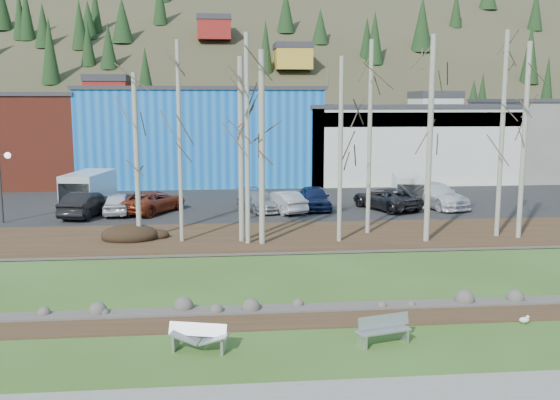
{
  "coord_description": "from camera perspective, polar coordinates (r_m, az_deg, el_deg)",
  "views": [
    {
      "loc": [
        -4.61,
        -17.42,
        7.16
      ],
      "look_at": [
        -1.75,
        11.57,
        2.5
      ],
      "focal_mm": 40.0,
      "sensor_mm": 36.0,
      "label": 1
    }
  ],
  "objects": [
    {
      "name": "car_2",
      "position": [
        40.24,
        -11.59,
        -0.13
      ],
      "size": [
        4.52,
        5.55,
        1.41
      ],
      "primitive_type": "imported",
      "rotation": [
        0.0,
        0.0,
        2.63
      ],
      "color": "maroon",
      "rests_on": "parking_lot"
    },
    {
      "name": "birch_9",
      "position": [
        33.96,
        19.63,
        5.59
      ],
      "size": [
        0.24,
        0.24,
        10.49
      ],
      "color": "#B4AFA2",
      "rests_on": "far_bank"
    },
    {
      "name": "near_bank_rocks",
      "position": [
        22.22,
        6.76,
        -9.78
      ],
      "size": [
        80.0,
        0.8,
        0.5
      ],
      "primitive_type": null,
      "color": "#47423D",
      "rests_on": "ground"
    },
    {
      "name": "ground",
      "position": [
        19.39,
        8.76,
        -12.69
      ],
      "size": [
        200.0,
        200.0,
        0.0
      ],
      "primitive_type": "plane",
      "color": "#37521C",
      "rests_on": "ground"
    },
    {
      "name": "bench_intact",
      "position": [
        19.15,
        9.43,
        -11.65
      ],
      "size": [
        1.74,
        0.91,
        0.84
      ],
      "rotation": [
        0.0,
        0.0,
        0.26
      ],
      "color": "#B9BCBE",
      "rests_on": "ground"
    },
    {
      "name": "birch_4",
      "position": [
        30.32,
        -1.68,
        4.72
      ],
      "size": [
        0.29,
        0.29,
        9.4
      ],
      "color": "#B4AFA2",
      "rests_on": "far_bank"
    },
    {
      "name": "building_blue",
      "position": [
        56.52,
        -7.07,
        5.97
      ],
      "size": [
        20.4,
        12.24,
        8.3
      ],
      "color": "blue",
      "rests_on": "ground"
    },
    {
      "name": "birch_5",
      "position": [
        33.14,
        8.19,
        5.61
      ],
      "size": [
        0.22,
        0.22,
        10.1
      ],
      "color": "#B4AFA2",
      "rests_on": "far_bank"
    },
    {
      "name": "car_5",
      "position": [
        39.48,
        0.24,
        -0.14
      ],
      "size": [
        2.94,
        4.4,
        1.37
      ],
      "primitive_type": "imported",
      "rotation": [
        0.0,
        0.0,
        3.54
      ],
      "color": "silver",
      "rests_on": "parking_lot"
    },
    {
      "name": "far_bank_rocks",
      "position": [
        29.96,
        3.4,
        -4.76
      ],
      "size": [
        80.0,
        0.8,
        0.46
      ],
      "primitive_type": null,
      "color": "#47423D",
      "rests_on": "ground"
    },
    {
      "name": "far_bank",
      "position": [
        33.02,
        2.53,
        -3.31
      ],
      "size": [
        80.0,
        7.0,
        0.15
      ],
      "primitive_type": "cube",
      "color": "#382616",
      "rests_on": "ground"
    },
    {
      "name": "building_white",
      "position": [
        58.92,
        10.8,
        5.28
      ],
      "size": [
        18.36,
        12.24,
        6.8
      ],
      "color": "silver",
      "rests_on": "ground"
    },
    {
      "name": "hillside",
      "position": [
        102.05,
        -3.12,
        14.89
      ],
      "size": [
        160.0,
        72.0,
        35.0
      ],
      "primitive_type": null,
      "color": "#363420",
      "rests_on": "ground"
    },
    {
      "name": "birch_7",
      "position": [
        31.7,
        13.54,
        5.34
      ],
      "size": [
        0.28,
        0.28,
        10.15
      ],
      "color": "#B4AFA2",
      "rests_on": "far_bank"
    },
    {
      "name": "birch_0",
      "position": [
        31.95,
        -12.98,
        3.78
      ],
      "size": [
        0.25,
        0.25,
        8.37
      ],
      "color": "#B4AFA2",
      "rests_on": "far_bank"
    },
    {
      "name": "dirt_mound",
      "position": [
        32.75,
        -13.58,
        -3.02
      ],
      "size": [
        2.91,
        2.05,
        0.57
      ],
      "primitive_type": "ellipsoid",
      "color": "black",
      "rests_on": "far_bank"
    },
    {
      "name": "parking_lot",
      "position": [
        43.26,
        0.57,
        -0.35
      ],
      "size": [
        80.0,
        14.0,
        0.14
      ],
      "primitive_type": "cube",
      "color": "black",
      "rests_on": "ground"
    },
    {
      "name": "birch_6",
      "position": [
        31.0,
        5.55,
        4.52
      ],
      "size": [
        0.22,
        0.22,
        9.13
      ],
      "color": "#B4AFA2",
      "rests_on": "far_bank"
    },
    {
      "name": "car_4",
      "position": [
        40.71,
        3.17,
        0.21
      ],
      "size": [
        1.79,
        4.41,
        1.5
      ],
      "primitive_type": "imported",
      "rotation": [
        0.0,
        0.0,
        -0.0
      ],
      "color": "#15224B",
      "rests_on": "parking_lot"
    },
    {
      "name": "dirt_strip",
      "position": [
        21.29,
        7.34,
        -10.59
      ],
      "size": [
        80.0,
        1.8,
        0.03
      ],
      "primitive_type": "cube",
      "color": "#382616",
      "rests_on": "ground"
    },
    {
      "name": "bench_damaged",
      "position": [
        18.6,
        -7.42,
        -12.35
      ],
      "size": [
        1.79,
        0.96,
        0.76
      ],
      "rotation": [
        0.0,
        0.0,
        -0.25
      ],
      "color": "#B9BCBE",
      "rests_on": "ground"
    },
    {
      "name": "van_white",
      "position": [
        43.88,
        11.59,
        0.98
      ],
      "size": [
        2.69,
        4.71,
        1.94
      ],
      "rotation": [
        0.0,
        0.0,
        -0.2
      ],
      "color": "white",
      "rests_on": "parking_lot"
    },
    {
      "name": "footpath",
      "position": [
        16.31,
        11.94,
        -17.08
      ],
      "size": [
        80.0,
        2.0,
        0.04
      ],
      "primitive_type": "cube",
      "color": "slate",
      "rests_on": "ground"
    },
    {
      "name": "birch_3",
      "position": [
        30.39,
        -3.02,
        5.48
      ],
      "size": [
        0.23,
        0.23,
        10.21
      ],
      "color": "#B4AFA2",
      "rests_on": "far_bank"
    },
    {
      "name": "birch_1",
      "position": [
        31.19,
        -9.16,
        5.19
      ],
      "size": [
        0.2,
        0.2,
        9.9
      ],
      "color": "#B4AFA2",
      "rests_on": "far_bank"
    },
    {
      "name": "car_7",
      "position": [
        42.66,
        13.99,
        0.44
      ],
      "size": [
        3.85,
        5.96,
        1.61
      ],
      "primitive_type": "imported",
      "rotation": [
        0.0,
        0.0,
        0.31
      ],
      "color": "white",
      "rests_on": "parking_lot"
    },
    {
      "name": "seagull",
      "position": [
        21.96,
        21.46,
        -10.15
      ],
      "size": [
        0.4,
        0.19,
        0.29
      ],
      "rotation": [
        0.0,
        0.0,
        0.31
      ],
      "color": "gold",
      "rests_on": "ground"
    },
    {
      "name": "car_0",
      "position": [
        40.13,
        -14.58,
        -0.29
      ],
      "size": [
        1.81,
        4.11,
        1.38
      ],
      "primitive_type": "imported",
      "rotation": [
        0.0,
        0.0,
        3.19
      ],
      "color": "white",
      "rests_on": "parking_lot"
    },
    {
      "name": "river",
      "position": [
        26.05,
        4.82,
        -6.9
      ],
      "size": [
        80.0,
        8.0,
        0.9
      ],
      "primitive_type": null,
      "color": "black",
      "rests_on": "ground"
    },
    {
      "name": "birch_8",
      "position": [
        33.96,
        21.41,
        4.99
      ],
      "size": [
        0.25,
        0.25,
        9.9
      ],
      "color": "#B4AFA2",
      "rests_on": "far_bank"
    },
    {
      "name": "car_6",
      "position": [
        41.2,
        9.67,
        0.15
      ],
      "size": [
        4.23,
        5.63,
        1.42
      ],
      "primitive_type": "imported",
      "rotation": [
        0.0,
        0.0,
        3.56
      ],
      "color": "#2B2B2E",
      "rests_on": "parking_lot"
    },
    {
      "name": "car_1",
      "position": [
        39.83,
        -17.31,
        -0.36
      ],
      "size": [
        2.6,
        4.9,
        1.53
      ],
      "primitive_type": "imported",
      "rotation": [
        0.0,
        0.0,
        2.92
      ],
      "color": "black",
      "rests_on": "parking_lot"
    },
    {
      "name": "car_3",
      "position": [
        40.1,
        -1.95,
        -0.06
      ],
      "size": [
        3.15,
        4.82,
        1.3
      ],
      "primitive_type": "imported",
      "rotation": [
        0.0,
        0.0,
        0.32
      ],
      "color": "#989CA0",
      "rests_on": "parking_lot"
    },
    {
      "name": "birch_2",
      "position": [
        30.95,
        -3.58,
        4.53
      ],
      "size": [
        0.27,
        0.27,
        9.12
      ],
      "color": "#B4AFA2",
      "rests_on": "far_bank"
    },
    {
      "name": "van_grey",
      "position": [
        43.83,
        -17.17,
        0.95
      ],
      "size": [
        3.0,
        5.42,
        2.24
      ],
      "rotation": [
        0.0,
        0.0,
        -0.18
      ],
      "color": "silver",
      "rests_on": "parking_lot"
    }
  ]
}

